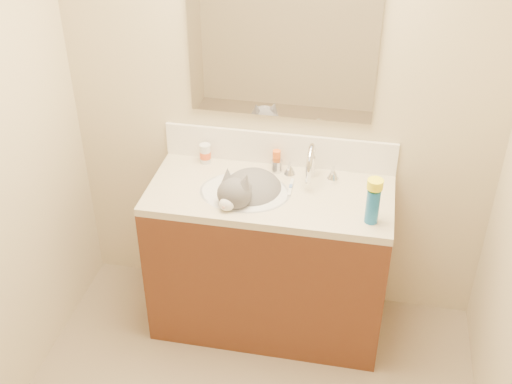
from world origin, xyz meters
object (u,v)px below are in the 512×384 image
at_px(basin, 245,204).
at_px(pill_bottle, 205,153).
at_px(amber_bottle, 276,159).
at_px(spray_can, 372,206).
at_px(cat, 249,195).
at_px(vanity_cabinet, 269,262).
at_px(silver_jar, 277,166).
at_px(faucet, 311,165).

xyz_separation_m(basin, pill_bottle, (-0.26, 0.24, 0.12)).
bearing_deg(amber_bottle, spray_can, -37.05).
relative_size(basin, cat, 0.95).
relative_size(basin, pill_bottle, 4.31).
bearing_deg(vanity_cabinet, silver_jar, 89.54).
bearing_deg(pill_bottle, silver_jar, -2.71).
xyz_separation_m(vanity_cabinet, amber_bottle, (-0.01, 0.22, 0.50)).
relative_size(vanity_cabinet, cat, 2.54).
xyz_separation_m(pill_bottle, spray_can, (0.87, -0.37, 0.03)).
height_order(pill_bottle, amber_bottle, pill_bottle).
relative_size(basin, spray_can, 2.67).
xyz_separation_m(pill_bottle, silver_jar, (0.38, -0.02, -0.02)).
bearing_deg(silver_jar, amber_bottle, 103.48).
relative_size(vanity_cabinet, faucet, 4.29).
xyz_separation_m(basin, faucet, (0.30, 0.17, 0.16)).
relative_size(basin, silver_jar, 6.97).
bearing_deg(silver_jar, pill_bottle, 177.29).
xyz_separation_m(basin, silver_jar, (0.12, 0.22, 0.10)).
distance_m(faucet, silver_jar, 0.19).
height_order(pill_bottle, spray_can, spray_can).
bearing_deg(vanity_cabinet, faucet, 37.29).
relative_size(vanity_cabinet, basin, 2.67).
bearing_deg(pill_bottle, amber_bottle, 1.90).
height_order(faucet, pill_bottle, faucet).
xyz_separation_m(cat, silver_jar, (0.10, 0.21, 0.05)).
relative_size(basin, amber_bottle, 4.40).
bearing_deg(spray_can, vanity_cabinet, 162.32).
bearing_deg(cat, vanity_cabinet, 29.06).
bearing_deg(faucet, pill_bottle, 172.82).
relative_size(pill_bottle, amber_bottle, 1.02).
bearing_deg(amber_bottle, faucet, -24.04).
distance_m(cat, spray_can, 0.62).
relative_size(faucet, amber_bottle, 2.74).
height_order(faucet, spray_can, faucet).
distance_m(vanity_cabinet, cat, 0.44).
xyz_separation_m(cat, spray_can, (0.60, -0.14, 0.11)).
bearing_deg(amber_bottle, cat, -112.14).
bearing_deg(basin, faucet, 29.12).
bearing_deg(faucet, silver_jar, 163.62).
bearing_deg(cat, faucet, 48.20).
relative_size(cat, pill_bottle, 4.52).
relative_size(pill_bottle, spray_can, 0.62).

